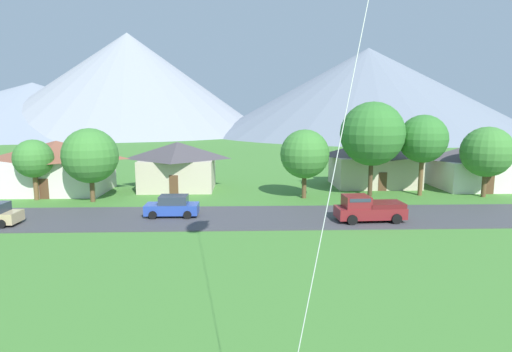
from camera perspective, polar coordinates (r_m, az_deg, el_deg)
The scene contains 16 objects.
road_strip at distance 33.40m, azimuth -0.21°, elevation -5.66°, with size 160.00×7.51×0.08m, color #424247.
mountain_east_ridge at distance 169.65m, azimuth -17.02°, elevation 12.03°, with size 105.62×105.62×37.52m, color #8E939E.
mountain_far_west_ridge at distance 157.31m, azimuth 14.98°, elevation 11.11°, with size 112.98×112.98×30.50m, color slate.
mountain_central_ridge at distance 179.48m, azimuth -28.14°, elevation 8.21°, with size 117.28×117.28×18.94m, color gray.
house_leftmost at distance 47.84m, azimuth -25.54°, elevation 1.28°, with size 10.66×7.26×5.42m.
house_left_center at distance 48.99m, azimuth 15.86°, elevation 1.87°, with size 9.73×6.91×5.26m.
house_right_center at distance 45.88m, azimuth -10.65°, elevation 1.53°, with size 8.28×6.85×5.15m.
house_rightmost at distance 51.89m, azimuth 27.34°, elevation 1.35°, with size 8.17×8.32×4.84m.
tree_near_left at distance 44.65m, azimuth -28.21°, elevation 2.09°, with size 3.63×3.63×5.80m.
tree_left_of_center at distance 40.38m, azimuth 6.69°, elevation 3.00°, with size 4.74×4.74×6.71m.
tree_center at distance 42.47m, azimuth 15.67°, elevation 5.57°, with size 6.28×6.28×9.36m.
tree_right_of_center at distance 41.45m, azimuth -21.79°, elevation 2.59°, with size 5.09×5.09×6.90m.
tree_near_right at distance 44.55m, azimuth 21.94°, elevation 4.73°, with size 4.77×4.77×8.10m.
tree_far_right at distance 46.51m, azimuth 29.10°, elevation 2.90°, with size 4.92×4.92×6.95m.
parked_car_blue_mid_west at distance 34.06m, azimuth -11.39°, elevation -4.12°, with size 4.22×2.12×1.68m.
pickup_truck_maroon_west_side at distance 33.07m, azimuth 15.14°, elevation -4.31°, with size 5.29×2.52×1.99m.
Camera 1 is at (-0.97, -0.64, 8.45)m, focal length 29.16 mm.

